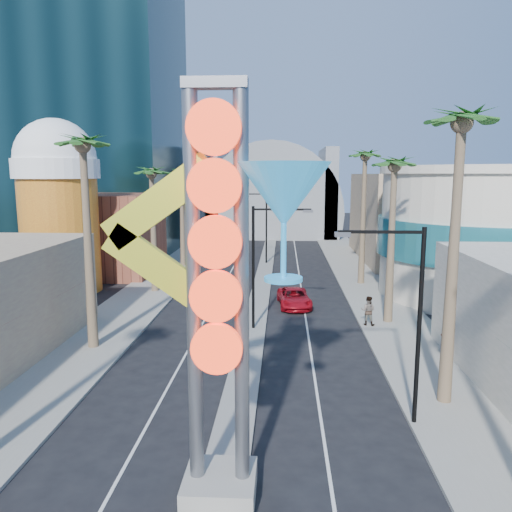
{
  "coord_description": "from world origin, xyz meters",
  "views": [
    {
      "loc": [
        1.89,
        -10.99,
        9.96
      ],
      "look_at": [
        0.21,
        19.35,
        4.96
      ],
      "focal_mm": 35.0,
      "sensor_mm": 36.0,
      "label": 1
    }
  ],
  "objects_px": {
    "neon_sign": "(245,268)",
    "pedestrian_a": "(447,341)",
    "pedestrian_b": "(368,311)",
    "red_pickup": "(294,298)"
  },
  "relations": [
    {
      "from": "neon_sign",
      "to": "pedestrian_a",
      "type": "relative_size",
      "value": 6.7
    },
    {
      "from": "pedestrian_a",
      "to": "pedestrian_b",
      "type": "xyz_separation_m",
      "value": [
        -3.27,
        5.76,
        0.03
      ]
    },
    {
      "from": "neon_sign",
      "to": "pedestrian_a",
      "type": "xyz_separation_m",
      "value": [
        9.94,
        12.32,
        -6.22
      ]
    },
    {
      "from": "neon_sign",
      "to": "pedestrian_b",
      "type": "relative_size",
      "value": 6.49
    },
    {
      "from": "pedestrian_b",
      "to": "pedestrian_a",
      "type": "bearing_deg",
      "value": 138.02
    },
    {
      "from": "pedestrian_a",
      "to": "pedestrian_b",
      "type": "bearing_deg",
      "value": -35.66
    },
    {
      "from": "red_pickup",
      "to": "pedestrian_a",
      "type": "bearing_deg",
      "value": -58.59
    },
    {
      "from": "pedestrian_a",
      "to": "pedestrian_b",
      "type": "relative_size",
      "value": 0.97
    },
    {
      "from": "neon_sign",
      "to": "pedestrian_a",
      "type": "bearing_deg",
      "value": 51.11
    },
    {
      "from": "red_pickup",
      "to": "pedestrian_b",
      "type": "height_order",
      "value": "pedestrian_b"
    }
  ]
}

